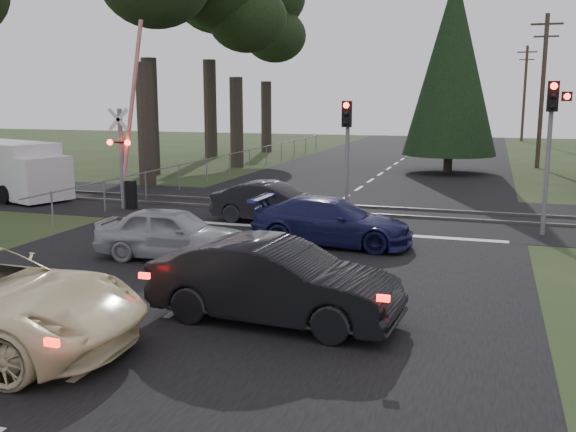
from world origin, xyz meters
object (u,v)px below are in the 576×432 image
at_px(utility_pole_far, 525,92).
at_px(blue_sedan, 332,222).
at_px(crossing_signal, 126,156).
at_px(utility_pole_mid, 543,88).
at_px(traffic_signal_center, 347,138).
at_px(dark_hatchback, 275,282).
at_px(white_van, 10,170).
at_px(silver_car, 172,233).
at_px(dark_car_far, 272,203).
at_px(traffic_signal_right, 552,128).

xyz_separation_m(utility_pole_far, blue_sedan, (-6.95, -48.65, -4.05)).
height_order(crossing_signal, blue_sedan, crossing_signal).
distance_m(crossing_signal, utility_pole_mid, 25.78).
xyz_separation_m(crossing_signal, utility_pole_far, (15.77, 45.21, 2.67)).
xyz_separation_m(traffic_signal_center, dark_hatchback, (1.08, -11.00, -2.02)).
xyz_separation_m(crossing_signal, blue_sedan, (8.83, -3.44, -1.38)).
xyz_separation_m(utility_pole_mid, white_van, (-21.98, -19.28, -3.53)).
distance_m(utility_pole_mid, blue_sedan, 24.98).
bearing_deg(silver_car, white_van, 53.08).
distance_m(utility_pole_far, blue_sedan, 49.31).
xyz_separation_m(dark_car_far, white_van, (-12.29, 1.68, 0.52)).
height_order(traffic_signal_center, dark_car_far, traffic_signal_center).
distance_m(traffic_signal_center, dark_hatchback, 11.24).
bearing_deg(crossing_signal, silver_car, -50.57).
relative_size(utility_pole_mid, silver_car, 2.23).
height_order(traffic_signal_center, dark_hatchback, traffic_signal_center).
height_order(crossing_signal, utility_pole_far, utility_pole_far).
bearing_deg(utility_pole_mid, traffic_signal_right, -92.66).
bearing_deg(blue_sedan, dark_hatchback, -173.10).
relative_size(traffic_signal_center, blue_sedan, 0.87).
height_order(utility_pole_far, dark_hatchback, utility_pole_far).
distance_m(dark_car_far, white_van, 12.42).
height_order(traffic_signal_center, utility_pole_far, utility_pole_far).
relative_size(silver_car, dark_car_far, 0.97).
height_order(crossing_signal, dark_hatchback, crossing_signal).
relative_size(silver_car, blue_sedan, 0.86).
bearing_deg(silver_car, traffic_signal_center, -27.57).
bearing_deg(white_van, dark_hatchback, -16.32).
distance_m(blue_sedan, white_van, 15.67).
distance_m(traffic_signal_center, blue_sedan, 4.86).
height_order(utility_pole_mid, dark_car_far, utility_pole_mid).
bearing_deg(white_van, utility_pole_far, 82.62).
distance_m(traffic_signal_right, dark_car_far, 9.14).
relative_size(blue_sedan, white_van, 0.73).
xyz_separation_m(traffic_signal_center, silver_car, (-3.08, -7.21, -2.12)).
xyz_separation_m(traffic_signal_right, traffic_signal_center, (-6.55, 1.20, -0.51)).
bearing_deg(crossing_signal, dark_hatchback, -47.20).
bearing_deg(traffic_signal_center, utility_pole_far, 80.40).
xyz_separation_m(traffic_signal_right, dark_hatchback, (-5.46, -9.80, -2.53)).
relative_size(traffic_signal_right, dark_car_far, 1.14).
xyz_separation_m(blue_sedan, dark_car_far, (-2.75, 2.69, 0.00)).
bearing_deg(white_van, crossing_signal, 10.49).
distance_m(crossing_signal, white_van, 6.34).
bearing_deg(dark_hatchback, traffic_signal_center, 9.83).
xyz_separation_m(dark_hatchback, blue_sedan, (-0.53, 6.67, -0.11)).
relative_size(dark_car_far, white_van, 0.64).
xyz_separation_m(crossing_signal, traffic_signal_center, (8.27, 0.89, 0.75)).
bearing_deg(white_van, blue_sedan, 2.80).
bearing_deg(utility_pole_mid, white_van, -138.75).
relative_size(traffic_signal_center, dark_hatchback, 0.86).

